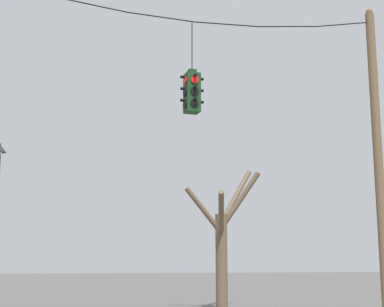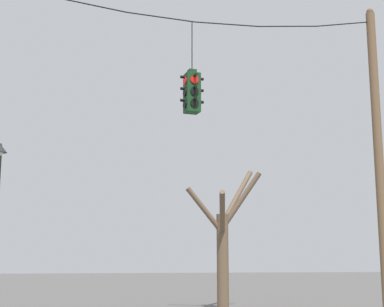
% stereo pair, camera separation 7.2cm
% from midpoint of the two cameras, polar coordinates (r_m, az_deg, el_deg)
% --- Properties ---
extents(utility_pole_right, '(0.24, 0.24, 8.55)m').
position_cam_midpoint_polar(utility_pole_right, '(16.30, 17.79, -0.63)').
color(utility_pole_right, brown).
rests_on(utility_pole_right, ground_plane).
extents(span_wire, '(12.01, 0.03, 0.76)m').
position_cam_midpoint_polar(span_wire, '(14.68, -2.78, 13.93)').
color(span_wire, black).
extents(traffic_light_over_intersection, '(0.58, 0.58, 2.31)m').
position_cam_midpoint_polar(traffic_light_over_intersection, '(14.17, 0.15, 5.96)').
color(traffic_light_over_intersection, '#143819').
extents(bare_tree, '(3.24, 3.09, 5.30)m').
position_cam_midpoint_polar(bare_tree, '(21.86, 3.29, -8.33)').
color(bare_tree, brown).
rests_on(bare_tree, ground_plane).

